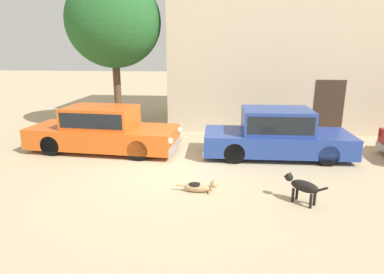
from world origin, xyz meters
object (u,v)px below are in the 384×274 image
(stray_dog_spotted, at_px, (200,187))
(acacia_tree_left, at_px, (113,22))
(parked_sedan_nearest, at_px, (103,129))
(parked_sedan_second, at_px, (277,133))
(stray_dog_tan, at_px, (302,186))

(stray_dog_spotted, xyz_separation_m, acacia_tree_left, (-3.80, 5.98, 4.06))
(parked_sedan_nearest, distance_m, acacia_tree_left, 4.68)
(acacia_tree_left, bearing_deg, stray_dog_spotted, -57.58)
(parked_sedan_second, xyz_separation_m, stray_dog_spotted, (-2.14, -2.84, -0.59))
(parked_sedan_second, bearing_deg, acacia_tree_left, 151.13)
(parked_sedan_second, bearing_deg, parked_sedan_nearest, 178.46)
(stray_dog_spotted, height_order, stray_dog_tan, stray_dog_tan)
(acacia_tree_left, bearing_deg, parked_sedan_second, -27.91)
(parked_sedan_second, distance_m, stray_dog_tan, 3.19)
(stray_dog_tan, bearing_deg, stray_dog_spotted, 31.08)
(parked_sedan_nearest, height_order, stray_dog_tan, parked_sedan_nearest)
(parked_sedan_nearest, distance_m, stray_dog_spotted, 4.45)
(parked_sedan_second, relative_size, acacia_tree_left, 0.76)
(parked_sedan_second, bearing_deg, stray_dog_spotted, -127.92)
(stray_dog_spotted, xyz_separation_m, stray_dog_tan, (2.21, -0.33, 0.25))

